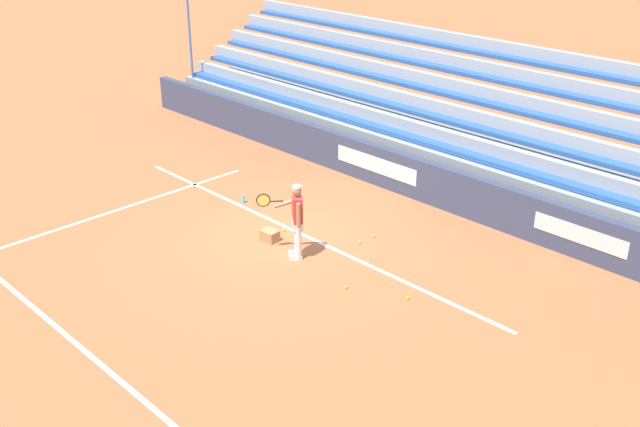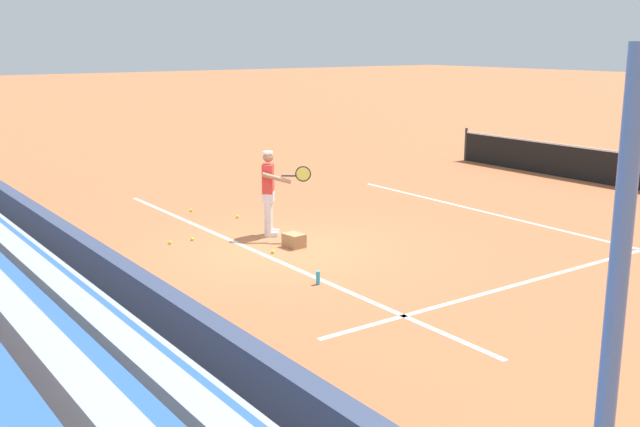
% 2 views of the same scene
% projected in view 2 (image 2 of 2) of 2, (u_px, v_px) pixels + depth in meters
% --- Properties ---
extents(ground_plane, '(160.00, 160.00, 0.00)m').
position_uv_depth(ground_plane, '(280.00, 248.00, 14.27)').
color(ground_plane, '#B7663D').
extents(court_baseline_white, '(12.00, 0.10, 0.01)m').
position_uv_depth(court_baseline_white, '(257.00, 252.00, 13.98)').
color(court_baseline_white, white).
rests_on(court_baseline_white, ground).
extents(court_sideline_white, '(0.10, 12.00, 0.01)m').
position_uv_depth(court_sideline_white, '(594.00, 263.00, 13.26)').
color(court_sideline_white, white).
rests_on(court_sideline_white, ground).
extents(court_service_line_white, '(8.22, 0.10, 0.01)m').
position_uv_depth(court_service_line_white, '(479.00, 211.00, 17.37)').
color(court_service_line_white, white).
rests_on(court_service_line_white, ground).
extents(back_wall_sponsor_board, '(21.86, 0.25, 1.10)m').
position_uv_depth(back_wall_sponsor_board, '(60.00, 255.00, 11.83)').
color(back_wall_sponsor_board, '#384260').
rests_on(back_wall_sponsor_board, ground).
extents(tennis_player, '(0.98, 0.80, 1.71)m').
position_uv_depth(tennis_player, '(270.00, 192.00, 14.99)').
color(tennis_player, silver).
rests_on(tennis_player, ground).
extents(ball_box_cardboard, '(0.43, 0.34, 0.26)m').
position_uv_depth(ball_box_cardboard, '(294.00, 240.00, 14.29)').
color(ball_box_cardboard, '#A87F51').
rests_on(ball_box_cardboard, ground).
extents(tennis_ball_far_left, '(0.07, 0.07, 0.07)m').
position_uv_depth(tennis_ball_far_left, '(191.00, 210.00, 17.27)').
color(tennis_ball_far_left, '#CCE533').
rests_on(tennis_ball_far_left, ground).
extents(tennis_ball_stray_back, '(0.07, 0.07, 0.07)m').
position_uv_depth(tennis_ball_stray_back, '(170.00, 242.00, 14.52)').
color(tennis_ball_stray_back, '#CCE533').
rests_on(tennis_ball_stray_back, ground).
extents(tennis_ball_near_player, '(0.07, 0.07, 0.07)m').
position_uv_depth(tennis_ball_near_player, '(192.00, 239.00, 14.77)').
color(tennis_ball_near_player, '#CCE533').
rests_on(tennis_ball_near_player, ground).
extents(tennis_ball_by_box, '(0.07, 0.07, 0.07)m').
position_uv_depth(tennis_ball_by_box, '(237.00, 216.00, 16.66)').
color(tennis_ball_by_box, '#CCE533').
rests_on(tennis_ball_by_box, ground).
extents(tennis_ball_far_right, '(0.07, 0.07, 0.07)m').
position_uv_depth(tennis_ball_far_right, '(273.00, 252.00, 13.89)').
color(tennis_ball_far_right, '#CCE533').
rests_on(tennis_ball_far_right, ground).
extents(water_bottle, '(0.07, 0.07, 0.22)m').
position_uv_depth(water_bottle, '(318.00, 278.00, 12.10)').
color(water_bottle, '#33B2E5').
rests_on(water_bottle, ground).
extents(tennis_net, '(11.09, 0.09, 1.07)m').
position_uv_depth(tennis_net, '(615.00, 168.00, 20.23)').
color(tennis_net, '#33383D').
rests_on(tennis_net, ground).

